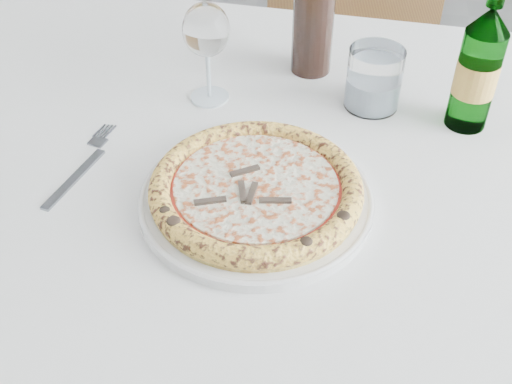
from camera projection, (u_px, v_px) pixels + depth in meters
The scene contains 9 objects.
dining_table at pixel (269, 199), 0.96m from camera, with size 1.62×0.99×0.76m.
chair_far at pixel (349, 43), 1.62m from camera, with size 0.46×0.46×0.93m.
plate at pixel (256, 199), 0.83m from camera, with size 0.30×0.30×0.02m.
pizza at pixel (256, 188), 0.82m from camera, with size 0.27×0.27×0.03m.
fork at pixel (82, 166), 0.89m from camera, with size 0.04×0.19×0.00m.
wine_glass at pixel (206, 33), 0.95m from camera, with size 0.07×0.07×0.16m.
tumbler at pixel (374, 82), 0.98m from camera, with size 0.08×0.08×0.10m.
beer_bottle at pixel (478, 69), 0.91m from camera, with size 0.06×0.06×0.24m.
wine_bottle at pixel (314, 5), 1.01m from camera, with size 0.07×0.07×0.27m.
Camera 1 is at (0.13, -0.52, 1.32)m, focal length 45.00 mm.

